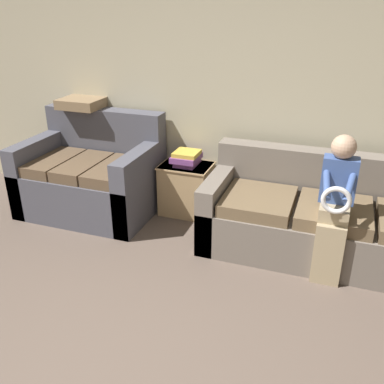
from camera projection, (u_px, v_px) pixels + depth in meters
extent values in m
cube|color=#BCB293|center=(233.00, 90.00, 4.13)|extent=(7.95, 0.06, 2.55)
cube|color=#70665B|center=(331.00, 234.00, 3.74)|extent=(2.23, 0.89, 0.40)
cube|color=#70665B|center=(339.00, 175.00, 3.86)|extent=(2.23, 0.20, 0.43)
cube|color=#70665B|center=(218.00, 205.00, 4.01)|extent=(0.16, 0.89, 0.62)
cube|color=brown|center=(258.00, 201.00, 3.74)|extent=(0.60, 0.65, 0.11)
cube|color=brown|center=(334.00, 212.00, 3.55)|extent=(0.60, 0.65, 0.11)
cube|color=#4C4C56|center=(91.00, 190.00, 4.51)|extent=(1.34, 0.95, 0.48)
cube|color=#4C4C56|center=(106.00, 133.00, 4.63)|extent=(1.34, 0.20, 0.54)
cube|color=#4C4C56|center=(43.00, 171.00, 4.64)|extent=(0.16, 0.95, 0.75)
cube|color=#4C4C56|center=(141.00, 185.00, 4.27)|extent=(0.16, 0.95, 0.75)
cube|color=brown|center=(55.00, 163.00, 4.41)|extent=(0.32, 0.71, 0.11)
cube|color=brown|center=(83.00, 167.00, 4.30)|extent=(0.32, 0.71, 0.11)
cube|color=brown|center=(113.00, 171.00, 4.20)|extent=(0.32, 0.71, 0.11)
cube|color=tan|center=(328.00, 254.00, 3.34)|extent=(0.22, 0.10, 0.51)
cube|color=tan|center=(334.00, 211.00, 3.33)|extent=(0.22, 0.28, 0.11)
cube|color=#3D5693|center=(339.00, 180.00, 3.29)|extent=(0.26, 0.14, 0.36)
sphere|color=tan|center=(344.00, 147.00, 3.18)|extent=(0.19, 0.19, 0.19)
torus|color=white|center=(336.00, 200.00, 3.08)|extent=(0.22, 0.04, 0.22)
cylinder|color=#3D5693|center=(327.00, 181.00, 3.19)|extent=(0.10, 0.30, 0.21)
cylinder|color=#3D5693|center=(351.00, 184.00, 3.14)|extent=(0.10, 0.30, 0.21)
cube|color=tan|center=(186.00, 189.00, 4.46)|extent=(0.50, 0.38, 0.53)
cube|color=tan|center=(186.00, 166.00, 4.35)|extent=(0.52, 0.40, 0.02)
cube|color=#7A4284|center=(187.00, 162.00, 4.34)|extent=(0.21, 0.27, 0.05)
cube|color=#7A4284|center=(186.00, 158.00, 4.31)|extent=(0.25, 0.30, 0.06)
cube|color=gold|center=(187.00, 153.00, 4.29)|extent=(0.24, 0.24, 0.04)
cube|color=#846B4C|center=(83.00, 102.00, 4.57)|extent=(0.44, 0.44, 0.10)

